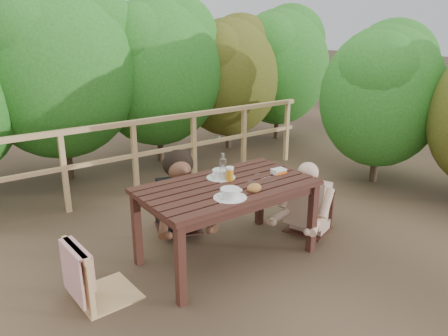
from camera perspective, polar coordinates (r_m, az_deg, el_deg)
ground at (r=4.29m, az=0.40°, el=-11.65°), size 60.00×60.00×0.00m
table at (r=4.12m, az=0.41°, el=-7.16°), size 1.61×0.91×0.74m
chair_left at (r=3.64m, az=-15.85°, el=-9.41°), size 0.51×0.51×0.99m
chair_far at (r=4.69m, az=-6.23°, el=-2.68°), size 0.60×0.60×0.94m
chair_right at (r=4.74m, az=11.28°, el=-3.28°), size 0.55×0.55×0.86m
woman at (r=4.63m, az=-6.45°, el=0.23°), size 0.78×0.86×1.44m
diner_right at (r=4.68m, az=11.71°, el=-0.52°), size 0.80×0.73×1.33m
railing at (r=5.70m, az=-11.65°, el=1.19°), size 5.60×0.10×1.01m
hedge_row at (r=6.72m, az=-13.73°, el=15.71°), size 6.60×1.60×3.80m
shrub_side at (r=6.16m, az=26.45°, el=9.95°), size 1.40×2.20×2.90m
soup_near at (r=3.65m, az=0.82°, el=-3.42°), size 0.29×0.29×0.10m
soup_far at (r=4.13m, az=-0.40°, el=-0.82°), size 0.28×0.28×0.09m
bread_roll at (r=3.81m, az=4.01°, el=-2.65°), size 0.14×0.11×0.08m
beer_glass at (r=4.05m, az=0.76°, el=-0.85°), size 0.08×0.08×0.15m
bottle at (r=4.03m, az=-0.16°, el=0.06°), size 0.07×0.07×0.28m
tumbler at (r=3.86m, az=3.50°, el=-2.34°), size 0.07×0.07×0.08m
butter_tub at (r=4.28m, az=7.21°, el=-0.50°), size 0.14×0.11×0.06m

